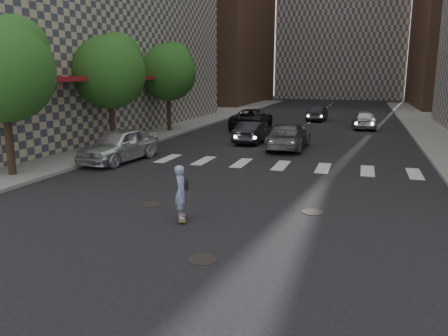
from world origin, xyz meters
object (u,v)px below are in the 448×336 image
(tree_c, at_px, (169,70))
(traffic_car_a, at_px, (254,132))
(traffic_car_c, at_px, (252,119))
(traffic_car_d, at_px, (364,119))
(traffic_car_e, at_px, (317,114))
(traffic_car_b, at_px, (288,136))
(tree_b, at_px, (111,69))
(skateboarder, at_px, (181,192))
(tree_a, at_px, (5,66))
(silver_sedan, at_px, (120,145))

(tree_c, relative_size, traffic_car_a, 1.58)
(traffic_car_c, xyz_separation_m, traffic_car_d, (8.64, 2.97, -0.06))
(traffic_car_d, height_order, traffic_car_e, traffic_car_d)
(traffic_car_c, relative_size, traffic_car_e, 1.40)
(traffic_car_a, height_order, traffic_car_b, traffic_car_b)
(tree_b, relative_size, tree_c, 1.00)
(skateboarder, relative_size, traffic_car_d, 0.38)
(traffic_car_c, bearing_deg, tree_a, 71.11)
(tree_b, relative_size, traffic_car_e, 1.57)
(tree_a, xyz_separation_m, tree_b, (0.00, 8.00, 0.00))
(tree_b, xyz_separation_m, skateboarder, (9.05, -11.11, -3.75))
(traffic_car_d, distance_m, traffic_car_e, 6.72)
(tree_a, distance_m, skateboarder, 10.28)
(tree_a, bearing_deg, silver_sedan, 61.01)
(tree_c, height_order, traffic_car_d, tree_c)
(traffic_car_a, bearing_deg, traffic_car_e, -93.21)
(tree_a, relative_size, silver_sedan, 1.33)
(tree_a, xyz_separation_m, traffic_car_e, (9.94, 27.63, -3.95))
(tree_c, relative_size, traffic_car_b, 1.26)
(tree_a, xyz_separation_m, traffic_car_a, (7.45, 12.50, -3.96))
(traffic_car_e, bearing_deg, traffic_car_c, 65.11)
(tree_c, height_order, skateboarder, tree_c)
(tree_b, bearing_deg, traffic_car_e, 63.13)
(traffic_car_a, distance_m, traffic_car_b, 2.99)
(tree_b, bearing_deg, traffic_car_d, 45.45)
(tree_c, bearing_deg, traffic_car_b, -27.29)
(skateboarder, bearing_deg, traffic_car_c, 74.21)
(skateboarder, relative_size, traffic_car_a, 0.41)
(traffic_car_b, height_order, traffic_car_d, same)
(silver_sedan, distance_m, traffic_car_b, 9.88)
(skateboarder, relative_size, traffic_car_b, 0.33)
(tree_c, bearing_deg, traffic_car_d, 24.39)
(tree_b, relative_size, traffic_car_b, 1.26)
(silver_sedan, bearing_deg, traffic_car_b, 47.68)
(tree_a, height_order, traffic_car_a, tree_a)
(traffic_car_a, relative_size, traffic_car_b, 0.80)
(tree_b, bearing_deg, tree_a, -90.00)
(tree_a, height_order, traffic_car_b, tree_a)
(traffic_car_a, bearing_deg, skateboarder, 101.98)
(silver_sedan, relative_size, traffic_car_b, 0.95)
(traffic_car_d, bearing_deg, tree_a, 53.59)
(silver_sedan, bearing_deg, tree_a, -111.94)
(tree_c, xyz_separation_m, silver_sedan, (2.45, -11.57, -3.80))
(tree_c, bearing_deg, tree_b, -90.00)
(tree_c, relative_size, silver_sedan, 1.33)
(skateboarder, bearing_deg, traffic_car_a, 71.31)
(silver_sedan, height_order, traffic_car_d, silver_sedan)
(tree_b, height_order, silver_sedan, tree_b)
(tree_b, relative_size, skateboarder, 3.88)
(silver_sedan, bearing_deg, traffic_car_d, 63.91)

